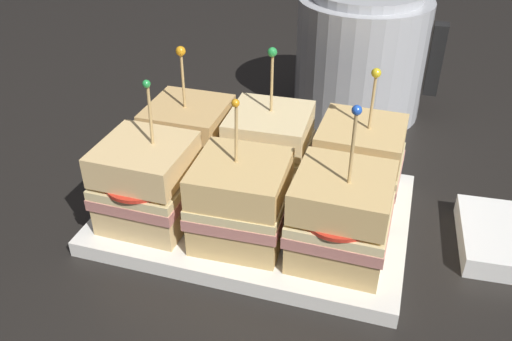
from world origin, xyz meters
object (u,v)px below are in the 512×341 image
Objects in this scene: serving_platter at (256,213)px; sandwich_front_center at (240,201)px; sandwich_back_left at (189,139)px; sandwich_front_right at (341,217)px; sandwich_back_center at (270,149)px; sandwich_back_right at (359,163)px; kettle_steel at (361,55)px; sandwich_front_left at (147,183)px.

sandwich_front_center is at bearing -91.40° from serving_platter.
sandwich_front_right is at bearing -27.10° from sandwich_back_left.
sandwich_front_right reaches higher than serving_platter.
sandwich_back_left is at bearing 133.63° from sandwich_front_center.
sandwich_back_center reaches higher than sandwich_front_center.
sandwich_back_right is 0.27m from kettle_steel.
sandwich_back_center is 0.11m from sandwich_back_right.
sandwich_front_right reaches higher than sandwich_back_left.
kettle_steel reaches higher than sandwich_front_right.
sandwich_back_center is at bearing 89.07° from serving_platter.
sandwich_front_left is 0.21m from sandwich_front_right.
serving_platter is 2.01× the size of sandwich_back_center.
sandwich_front_right is at bearing -27.23° from serving_platter.
sandwich_back_center is (0.10, 0.00, 0.00)m from sandwich_back_left.
kettle_steel is (0.18, 0.38, 0.03)m from sandwich_front_left.
sandwich_front_right is at bearing 0.22° from sandwich_front_center.
sandwich_front_right is at bearing -84.87° from kettle_steel.
serving_platter is 0.34m from kettle_steel.
sandwich_back_center is at bearing -104.42° from kettle_steel.
sandwich_front_center is at bearing -91.16° from sandwich_back_center.
sandwich_front_center is 0.97× the size of sandwich_back_right.
kettle_steel is (0.07, 0.27, 0.03)m from sandwich_back_center.
sandwich_back_left is (-0.10, 0.11, 0.00)m from sandwich_front_center.
serving_platter is 1.98× the size of sandwich_front_right.
sandwich_front_left is at bearing -92.18° from sandwich_back_left.
kettle_steel is (0.07, 0.32, 0.08)m from serving_platter.
kettle_steel is (-0.03, 0.38, 0.03)m from sandwich_front_right.
sandwich_back_left is at bearing 153.04° from serving_platter.
sandwich_front_left is 0.95× the size of sandwich_front_right.
sandwich_front_left is 0.97× the size of sandwich_back_center.
sandwich_back_right is at bearing -0.03° from sandwich_back_center.
serving_platter is 0.08m from sandwich_back_center.
sandwich_back_left is at bearing -122.48° from kettle_steel.
sandwich_front_right is 1.02× the size of sandwich_back_center.
sandwich_front_center is 0.10m from sandwich_front_right.
sandwich_back_center is 1.04× the size of sandwich_back_right.
sandwich_front_left is at bearing -153.07° from sandwich_back_right.
sandwich_back_left reaches higher than serving_platter.
sandwich_front_right reaches higher than sandwich_front_left.
serving_platter is 2.10× the size of sandwich_back_right.
sandwich_back_left is (0.00, 0.11, -0.00)m from sandwich_front_left.
sandwich_back_center is 0.28m from kettle_steel.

